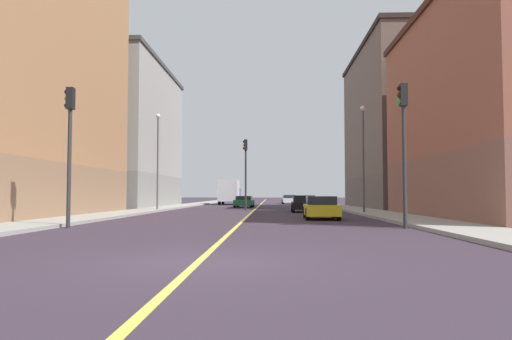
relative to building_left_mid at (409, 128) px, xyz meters
The scene contains 17 objects.
ground_plane 40.84m from the building_left_mid, 111.82° to the right, with size 400.00×400.00×0.00m, color #362A38.
sidewalk_left 15.42m from the building_left_mid, 118.06° to the left, with size 2.89×168.00×0.15m, color #9E9B93.
sidewalk_right 27.42m from the building_left_mid, 153.40° to the left, with size 2.89×168.00×0.15m, color #9E9B93.
lane_center_stripe 20.53m from the building_left_mid, 141.67° to the left, with size 0.16×154.00×0.01m, color #E5D14C.
building_left_mid is the anchor object (origin of this frame).
building_right_corner 35.16m from the building_left_mid, 148.65° to the right, with size 9.96×18.78×24.16m.
building_right_midblock 30.14m from the building_left_mid, behind, with size 9.96×20.73×15.30m.
traffic_light_left_near 29.08m from the building_left_mid, 106.43° to the right, with size 0.40×0.32×5.80m.
traffic_light_right_near 35.36m from the building_left_mid, 128.14° to the right, with size 0.40×0.32×5.74m.
traffic_light_median_far 17.29m from the building_left_mid, 157.95° to the right, with size 0.40×0.32×6.01m.
street_lamp_left_near 15.90m from the building_left_mid, 117.24° to the right, with size 0.36×0.36×7.31m.
street_lamp_right_near 24.28m from the building_left_mid, 160.20° to the right, with size 0.36×0.36×7.80m.
car_green 18.20m from the building_left_mid, 167.04° to the left, with size 2.03×4.34×1.19m.
car_yellow 24.04m from the building_left_mid, 117.80° to the right, with size 1.89×4.04×1.26m.
car_black 16.24m from the building_left_mid, 138.68° to the right, with size 1.97×4.15×1.28m.
car_white 25.77m from the building_left_mid, 116.20° to the left, with size 2.01×4.41×1.27m.
box_truck 26.32m from the building_left_mid, 137.96° to the left, with size 2.58×7.46×3.22m.
Camera 1 is at (1.46, -9.74, 1.36)m, focal length 33.82 mm.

